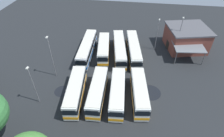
{
  "coord_description": "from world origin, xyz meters",
  "views": [
    {
      "loc": [
        30.86,
        5.17,
        27.12
      ],
      "look_at": [
        -0.07,
        0.61,
        1.58
      ],
      "focal_mm": 29.87,
      "sensor_mm": 36.0,
      "label": 1
    }
  ],
  "objects": [
    {
      "name": "puddle_centre_drain",
      "position": [
        4.38,
        8.94,
        0.0
      ],
      "size": [
        4.23,
        4.23,
        0.01
      ],
      "primitive_type": "cylinder",
      "color": "black",
      "rests_on": "ground_plane"
    },
    {
      "name": "bus_row0_slot1",
      "position": [
        -7.05,
        -2.5,
        1.9
      ],
      "size": [
        10.92,
        4.03,
        3.6
      ],
      "color": "silver",
      "rests_on": "ground_plane"
    },
    {
      "name": "lamp_post_near_entrance",
      "position": [
        9.8,
        -11.78,
        4.56
      ],
      "size": [
        0.56,
        0.28,
        8.28
      ],
      "color": "slate",
      "rests_on": "ground_plane"
    },
    {
      "name": "bus_row1_slot3",
      "position": [
        6.45,
        6.67,
        1.9
      ],
      "size": [
        10.89,
        3.94,
        3.6
      ],
      "color": "silver",
      "rests_on": "ground_plane"
    },
    {
      "name": "lamp_post_by_building",
      "position": [
        2.17,
        -11.47,
        5.25
      ],
      "size": [
        0.56,
        0.28,
        9.65
      ],
      "color": "slate",
      "rests_on": "ground_plane"
    },
    {
      "name": "lamp_post_far_corner",
      "position": [
        -11.56,
        10.26,
        4.63
      ],
      "size": [
        0.56,
        0.28,
        8.43
      ],
      "color": "slate",
      "rests_on": "ground_plane"
    },
    {
      "name": "depot_building",
      "position": [
        -13.6,
        17.98,
        2.91
      ],
      "size": [
        11.02,
        11.58,
        5.78
      ],
      "color": "brown",
      "rests_on": "ground_plane"
    },
    {
      "name": "bus_row1_slot1",
      "position": [
        7.39,
        -1.0,
        1.9
      ],
      "size": [
        11.01,
        3.03,
        3.6
      ],
      "color": "silver",
      "rests_on": "ground_plane"
    },
    {
      "name": "bus_row0_slot3",
      "position": [
        -7.94,
        4.79,
        1.9
      ],
      "size": [
        13.91,
        4.67,
        3.6
      ],
      "color": "silver",
      "rests_on": "ground_plane"
    },
    {
      "name": "lamp_post_mid_lot",
      "position": [
        -11.56,
        15.53,
        5.03
      ],
      "size": [
        0.56,
        0.28,
        9.23
      ],
      "color": "slate",
      "rests_on": "ground_plane"
    },
    {
      "name": "bus_row0_slot0",
      "position": [
        -6.73,
        -6.59,
        1.9
      ],
      "size": [
        13.79,
        3.27,
        3.6
      ],
      "color": "silver",
      "rests_on": "ground_plane"
    },
    {
      "name": "ground_plane",
      "position": [
        0.0,
        0.0,
        0.0
      ],
      "size": [
        91.85,
        91.85,
        0.0
      ],
      "primitive_type": "plane",
      "color": "black"
    },
    {
      "name": "bus_row1_slot2",
      "position": [
        7.18,
        2.69,
        1.9
      ],
      "size": [
        10.95,
        3.37,
        3.6
      ],
      "color": "silver",
      "rests_on": "ground_plane"
    },
    {
      "name": "puddle_front_lane",
      "position": [
        6.6,
        -8.51,
        0.0
      ],
      "size": [
        3.12,
        3.12,
        0.01
      ],
      "primitive_type": "cylinder",
      "color": "black",
      "rests_on": "ground_plane"
    },
    {
      "name": "bus_row1_slot0",
      "position": [
        7.84,
        -5.11,
        1.9
      ],
      "size": [
        11.27,
        3.93,
        3.6
      ],
      "color": "silver",
      "rests_on": "ground_plane"
    },
    {
      "name": "bus_row0_slot2",
      "position": [
        -7.5,
        1.34,
        1.9
      ],
      "size": [
        13.91,
        4.87,
        3.6
      ],
      "color": "silver",
      "rests_on": "ground_plane"
    },
    {
      "name": "maintenance_shelter",
      "position": [
        -10.62,
        17.39,
        3.42
      ],
      "size": [
        10.3,
        7.89,
        3.59
      ],
      "color": "slate",
      "rests_on": "ground_plane"
    }
  ]
}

